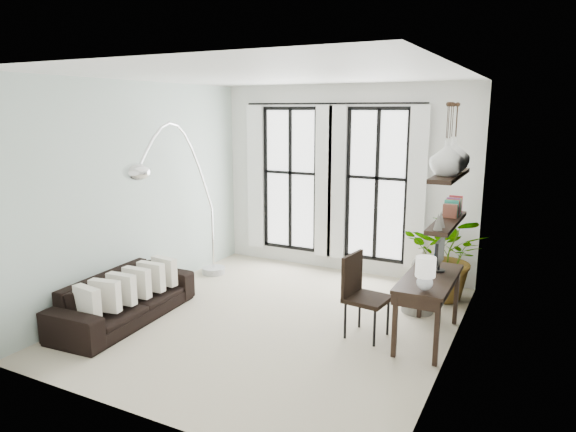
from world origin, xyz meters
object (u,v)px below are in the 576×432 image
Objects in this scene: sofa at (125,298)px; desk_chair at (361,290)px; desk at (428,283)px; arc_lamp at (178,162)px; buddha at (418,289)px; plant at (448,256)px.

desk_chair is (2.97, 0.99, 0.28)m from sofa.
desk is 0.82m from desk_chair.
buddha is at bearing 16.11° from arc_lamp.
arc_lamp reaches higher than plant.
desk is 1.32× the size of desk_chair.
arc_lamp is (-2.87, 0.12, 1.44)m from desk_chair.
sofa is at bearing -148.95° from buddha.
sofa is 4.63m from plant.
sofa is 3.14m from desk_chair.
plant is 1.27× the size of desk_chair.
plant is 1.68× the size of buddha.
buddha is at bearing -62.82° from sofa.
desk is 3.86m from arc_lamp.
plant is at bearing 91.60° from desk.
buddha is (-0.30, 0.90, -0.42)m from desk.
plant is 0.96× the size of desk.
desk_chair is 3.21m from arc_lamp.
plant is 1.59m from desk.
sofa is at bearing -162.56° from desk.
buddha is at bearing 108.75° from desk.
buddha is (-0.26, -0.69, -0.33)m from plant.
arc_lamp is (-3.60, -1.66, 1.37)m from plant.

